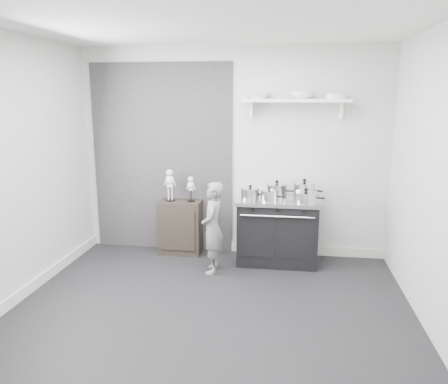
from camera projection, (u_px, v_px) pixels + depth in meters
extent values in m
plane|color=black|center=(208.00, 313.00, 4.26)|extent=(4.00, 4.00, 0.00)
cube|color=#BBBBB9|center=(232.00, 153.00, 5.71)|extent=(4.00, 0.02, 2.70)
cube|color=#BBBBB9|center=(143.00, 241.00, 2.23)|extent=(4.00, 0.02, 2.70)
cube|color=#BBBBB9|center=(6.00, 172.00, 4.25)|extent=(0.02, 3.60, 2.70)
cube|color=#BBBBB9|center=(440.00, 184.00, 3.68)|extent=(0.02, 3.60, 2.70)
cube|color=silver|center=(206.00, 20.00, 3.68)|extent=(4.00, 3.60, 0.02)
cube|color=black|center=(162.00, 159.00, 5.85)|extent=(1.90, 0.02, 2.50)
cube|color=silver|center=(306.00, 250.00, 5.82)|extent=(2.00, 0.03, 0.12)
cube|color=silver|center=(21.00, 294.00, 4.53)|extent=(0.03, 3.60, 0.12)
cube|color=white|center=(296.00, 100.00, 5.32)|extent=(1.30, 0.26, 0.04)
cube|color=white|center=(252.00, 110.00, 5.50)|extent=(0.03, 0.12, 0.20)
cube|color=white|center=(341.00, 110.00, 5.34)|extent=(0.03, 0.12, 0.20)
cube|color=black|center=(277.00, 232.00, 5.52)|extent=(0.98, 0.59, 0.78)
cube|color=silver|center=(278.00, 200.00, 5.43)|extent=(1.04, 0.63, 0.05)
cube|color=black|center=(257.00, 237.00, 5.26)|extent=(0.41, 0.02, 0.51)
cube|color=black|center=(297.00, 239.00, 5.20)|extent=(0.41, 0.02, 0.51)
cylinder|color=silver|center=(277.00, 217.00, 5.14)|extent=(0.88, 0.02, 0.02)
cylinder|color=black|center=(253.00, 209.00, 5.18)|extent=(0.04, 0.03, 0.04)
cylinder|color=black|center=(278.00, 210.00, 5.14)|extent=(0.04, 0.03, 0.04)
cylinder|color=black|center=(303.00, 211.00, 5.10)|extent=(0.04, 0.03, 0.04)
cube|color=black|center=(181.00, 227.00, 5.83)|extent=(0.55, 0.32, 0.72)
imported|color=slate|center=(213.00, 228.00, 5.16)|extent=(0.28, 0.41, 1.10)
cylinder|color=silver|center=(250.00, 194.00, 5.37)|extent=(0.22, 0.22, 0.13)
cylinder|color=silver|center=(250.00, 189.00, 5.35)|extent=(0.23, 0.23, 0.01)
sphere|color=black|center=(250.00, 186.00, 5.35)|extent=(0.04, 0.04, 0.04)
cylinder|color=black|center=(262.00, 194.00, 5.35)|extent=(0.10, 0.02, 0.02)
cylinder|color=silver|center=(277.00, 191.00, 5.50)|extent=(0.26, 0.26, 0.15)
cylinder|color=silver|center=(277.00, 184.00, 5.49)|extent=(0.27, 0.27, 0.01)
sphere|color=black|center=(277.00, 182.00, 5.48)|extent=(0.05, 0.05, 0.05)
cylinder|color=black|center=(290.00, 191.00, 5.48)|extent=(0.10, 0.02, 0.02)
cylinder|color=silver|center=(304.00, 191.00, 5.43)|extent=(0.27, 0.27, 0.18)
cylinder|color=silver|center=(304.00, 183.00, 5.41)|extent=(0.28, 0.28, 0.02)
sphere|color=black|center=(305.00, 180.00, 5.40)|extent=(0.05, 0.05, 0.05)
cylinder|color=black|center=(319.00, 191.00, 5.40)|extent=(0.10, 0.02, 0.02)
cylinder|color=silver|center=(306.00, 198.00, 5.21)|extent=(0.27, 0.27, 0.11)
cylinder|color=silver|center=(306.00, 192.00, 5.19)|extent=(0.28, 0.28, 0.01)
sphere|color=black|center=(306.00, 190.00, 5.18)|extent=(0.05, 0.05, 0.05)
cylinder|color=black|center=(321.00, 198.00, 5.18)|extent=(0.10, 0.02, 0.02)
cylinder|color=silver|center=(269.00, 196.00, 5.26)|extent=(0.21, 0.21, 0.12)
cylinder|color=silver|center=(269.00, 191.00, 5.24)|extent=(0.21, 0.21, 0.01)
sphere|color=black|center=(269.00, 189.00, 5.24)|extent=(0.04, 0.04, 0.04)
cylinder|color=black|center=(281.00, 197.00, 5.24)|extent=(0.10, 0.02, 0.02)
imported|color=white|center=(258.00, 96.00, 5.38)|extent=(0.29, 0.29, 0.07)
imported|color=white|center=(302.00, 95.00, 5.30)|extent=(0.27, 0.27, 0.08)
cylinder|color=white|center=(336.00, 96.00, 5.25)|extent=(0.25, 0.25, 0.06)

